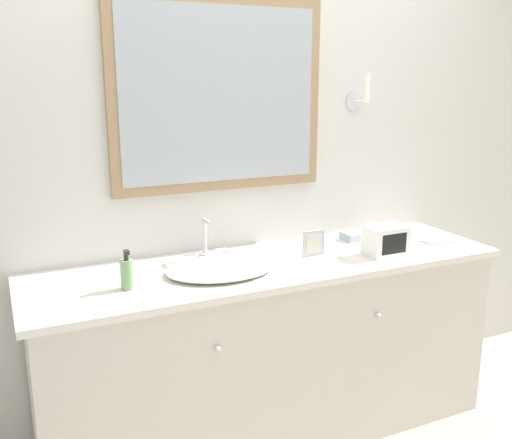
{
  "coord_description": "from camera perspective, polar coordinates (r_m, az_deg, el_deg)",
  "views": [
    {
      "loc": [
        -1.07,
        -1.82,
        1.63
      ],
      "look_at": [
        -0.08,
        0.31,
        1.04
      ],
      "focal_mm": 40.0,
      "sensor_mm": 36.0,
      "label": 1
    }
  ],
  "objects": [
    {
      "name": "sink_basin",
      "position": [
        2.39,
        -3.58,
        -4.75
      ],
      "size": [
        0.47,
        0.4,
        0.19
      ],
      "color": "silver",
      "rests_on": "vanity_counter"
    },
    {
      "name": "appliance_box",
      "position": [
        2.66,
        12.85,
        -2.05
      ],
      "size": [
        0.19,
        0.13,
        0.14
      ],
      "color": "white",
      "rests_on": "vanity_counter"
    },
    {
      "name": "picture_frame",
      "position": [
        2.59,
        5.77,
        -2.38
      ],
      "size": [
        0.11,
        0.01,
        0.12
      ],
      "color": "#B2B2B7",
      "rests_on": "vanity_counter"
    },
    {
      "name": "wall_back",
      "position": [
        2.7,
        -1.54,
        6.61
      ],
      "size": [
        8.0,
        0.18,
        2.55
      ],
      "color": "silver",
      "rests_on": "ground_plane"
    },
    {
      "name": "metal_tray",
      "position": [
        2.96,
        17.63,
        -2.01
      ],
      "size": [
        0.15,
        0.1,
        0.01
      ],
      "color": "silver",
      "rests_on": "vanity_counter"
    },
    {
      "name": "soap_bottle",
      "position": [
        2.23,
        -12.77,
        -5.29
      ],
      "size": [
        0.05,
        0.05,
        0.16
      ],
      "color": "#709966",
      "rests_on": "vanity_counter"
    },
    {
      "name": "hand_towel_near_sink",
      "position": [
        2.9,
        10.15,
        -1.57
      ],
      "size": [
        0.16,
        0.11,
        0.04
      ],
      "color": "#A8B7C6",
      "rests_on": "vanity_counter"
    },
    {
      "name": "vanity_counter",
      "position": [
        2.68,
        1.49,
        -12.82
      ],
      "size": [
        2.12,
        0.6,
        0.84
      ],
      "color": "beige",
      "rests_on": "ground_plane"
    }
  ]
}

